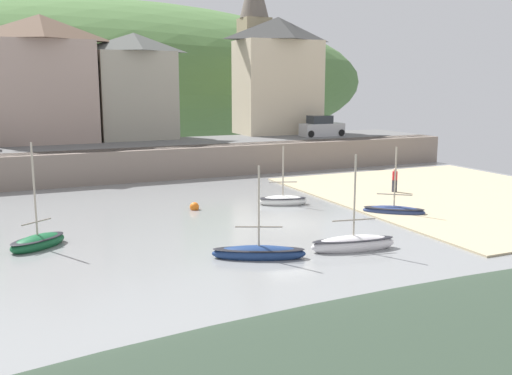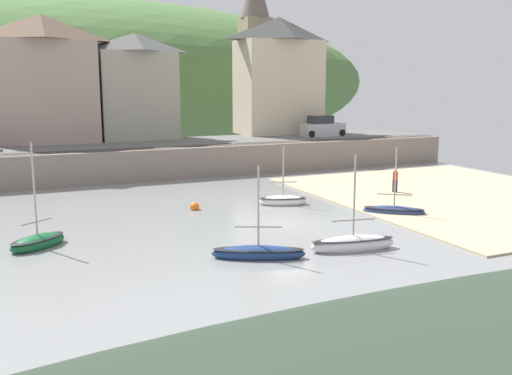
{
  "view_description": "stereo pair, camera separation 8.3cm",
  "coord_description": "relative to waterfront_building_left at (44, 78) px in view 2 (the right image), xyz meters",
  "views": [
    {
      "loc": [
        -13.63,
        -26.54,
        7.38
      ],
      "look_at": [
        -1.48,
        0.74,
        1.93
      ],
      "focal_mm": 40.32,
      "sensor_mm": 36.0,
      "label": 1
    },
    {
      "loc": [
        -13.55,
        -26.58,
        7.38
      ],
      "look_at": [
        -1.48,
        0.74,
        1.93
      ],
      "focal_mm": 40.32,
      "sensor_mm": 36.0,
      "label": 2
    }
  ],
  "objects": [
    {
      "name": "ground",
      "position": [
        11.43,
        -34.76,
        -7.57
      ],
      "size": [
        48.0,
        41.0,
        0.61
      ],
      "color": "gray"
    },
    {
      "name": "quay_seawall",
      "position": [
        10.03,
        -7.7,
        -6.38
      ],
      "size": [
        48.0,
        9.4,
        2.4
      ],
      "color": "gray",
      "rests_on": "ground"
    },
    {
      "name": "hillside_backdrop",
      "position": [
        8.87,
        30.0,
        -0.21
      ],
      "size": [
        80.0,
        44.0,
        21.5
      ],
      "color": "#4D743D",
      "rests_on": "ground"
    },
    {
      "name": "waterfront_building_left",
      "position": [
        0.0,
        0.0,
        0.0
      ],
      "size": [
        8.46,
        5.7,
        10.52
      ],
      "color": "tan",
      "rests_on": "ground"
    },
    {
      "name": "waterfront_building_centre",
      "position": [
        7.69,
        0.0,
        -0.61
      ],
      "size": [
        6.97,
        4.94,
        9.3
      ],
      "color": "#A49D8B",
      "rests_on": "ground"
    },
    {
      "name": "waterfront_building_right",
      "position": [
        21.79,
        0.0,
        0.38
      ],
      "size": [
        8.18,
        5.15,
        11.26
      ],
      "color": "beige",
      "rests_on": "ground"
    },
    {
      "name": "church_with_spire",
      "position": [
        21.02,
        4.0,
        3.51
      ],
      "size": [
        3.0,
        3.0,
        17.16
      ],
      "color": "#9C8C6A",
      "rests_on": "ground"
    },
    {
      "name": "sailboat_far_left",
      "position": [
        10.46,
        -30.85,
        -7.44
      ],
      "size": [
        4.08,
        1.59,
        4.51
      ],
      "rotation": [
        0.0,
        0.0,
        -0.17
      ],
      "color": "white",
      "rests_on": "ground"
    },
    {
      "name": "sailboat_tall_mast",
      "position": [
        16.58,
        -25.75,
        -7.52
      ],
      "size": [
        3.38,
        3.0,
        3.99
      ],
      "rotation": [
        0.0,
        0.0,
        -0.67
      ],
      "color": "navy",
      "rests_on": "ground"
    },
    {
      "name": "motorboat_with_cabin",
      "position": [
        6.11,
        -30.22,
        -7.49
      ],
      "size": [
        4.08,
        2.59,
        4.15
      ],
      "rotation": [
        0.0,
        0.0,
        -0.43
      ],
      "color": "navy",
      "rests_on": "ground"
    },
    {
      "name": "rowboat_small_beached",
      "position": [
        11.99,
        -20.78,
        -7.49
      ],
      "size": [
        3.18,
        2.07,
        3.76
      ],
      "rotation": [
        0.0,
        0.0,
        -0.34
      ],
      "color": "white",
      "rests_on": "ground"
    },
    {
      "name": "sailboat_nearest_shore",
      "position": [
        -2.41,
        -24.69,
        -7.47
      ],
      "size": [
        3.02,
        2.67,
        4.97
      ],
      "rotation": [
        0.0,
        0.0,
        0.63
      ],
      "color": "#165A30",
      "rests_on": "ground"
    },
    {
      "name": "parked_car_by_wall",
      "position": [
        24.22,
        -4.5,
        -4.53
      ],
      "size": [
        4.11,
        1.82,
        1.95
      ],
      "rotation": [
        0.0,
        0.0,
        0.01
      ],
      "color": "#BCBBBD",
      "rests_on": "ground"
    },
    {
      "name": "person_on_slipway",
      "position": [
        20.51,
        -20.63,
        -6.75
      ],
      "size": [
        0.34,
        0.34,
        1.62
      ],
      "color": "#282833",
      "rests_on": "ground"
    },
    {
      "name": "mooring_buoy",
      "position": [
        6.55,
        -20.0,
        -7.57
      ],
      "size": [
        0.56,
        0.56,
        0.56
      ],
      "color": "orange",
      "rests_on": "ground"
    }
  ]
}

